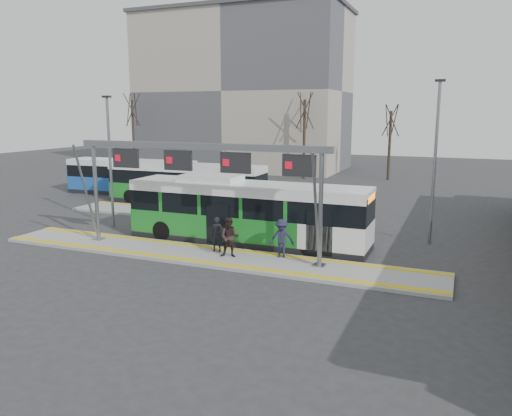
{
  "coord_description": "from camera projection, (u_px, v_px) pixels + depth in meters",
  "views": [
    {
      "loc": [
        10.98,
        -20.07,
        6.77
      ],
      "look_at": [
        1.38,
        3.0,
        1.93
      ],
      "focal_mm": 35.0,
      "sensor_mm": 36.0,
      "label": 1
    }
  ],
  "objects": [
    {
      "name": "ground",
      "position": [
        205.0,
        257.0,
        23.62
      ],
      "size": [
        120.0,
        120.0,
        0.0
      ],
      "primitive_type": "plane",
      "color": "#2D2D30",
      "rests_on": "ground"
    },
    {
      "name": "platform_main",
      "position": [
        205.0,
        255.0,
        23.61
      ],
      "size": [
        22.0,
        3.0,
        0.15
      ],
      "primitive_type": "cube",
      "color": "gray",
      "rests_on": "ground"
    },
    {
      "name": "platform_second",
      "position": [
        209.0,
        217.0,
        32.37
      ],
      "size": [
        20.0,
        3.0,
        0.15
      ],
      "primitive_type": "cube",
      "color": "gray",
      "rests_on": "ground"
    },
    {
      "name": "tactile_main",
      "position": [
        205.0,
        254.0,
        23.59
      ],
      "size": [
        22.0,
        2.65,
        0.02
      ],
      "color": "yellow",
      "rests_on": "platform_main"
    },
    {
      "name": "tactile_second",
      "position": [
        217.0,
        212.0,
        33.4
      ],
      "size": [
        20.0,
        0.35,
        0.02
      ],
      "color": "yellow",
      "rests_on": "platform_second"
    },
    {
      "name": "gantry",
      "position": [
        199.0,
        166.0,
        23.17
      ],
      "size": [
        13.0,
        1.68,
        5.2
      ],
      "color": "slate",
      "rests_on": "platform_main"
    },
    {
      "name": "apartment_block",
      "position": [
        243.0,
        91.0,
        59.79
      ],
      "size": [
        24.5,
        12.5,
        18.4
      ],
      "color": "#A29787",
      "rests_on": "ground"
    },
    {
      "name": "hero_bus",
      "position": [
        247.0,
        213.0,
        25.87
      ],
      "size": [
        12.67,
        2.73,
        3.48
      ],
      "rotation": [
        0.0,
        0.0,
        0.0
      ],
      "color": "black",
      "rests_on": "ground"
    },
    {
      "name": "bg_bus_green",
      "position": [
        186.0,
        184.0,
        36.87
      ],
      "size": [
        12.03,
        2.69,
        3.0
      ],
      "rotation": [
        0.0,
        0.0,
        0.01
      ],
      "color": "black",
      "rests_on": "ground"
    },
    {
      "name": "bg_bus_blue",
      "position": [
        131.0,
        177.0,
        41.4
      ],
      "size": [
        11.1,
        3.17,
        2.86
      ],
      "rotation": [
        0.0,
        0.0,
        0.07
      ],
      "color": "black",
      "rests_on": "ground"
    },
    {
      "name": "passenger_a",
      "position": [
        217.0,
        234.0,
        23.9
      ],
      "size": [
        0.66,
        0.48,
        1.67
      ],
      "primitive_type": "imported",
      "rotation": [
        0.0,
        0.0,
        0.13
      ],
      "color": "black",
      "rests_on": "platform_main"
    },
    {
      "name": "passenger_b",
      "position": [
        230.0,
        237.0,
        22.96
      ],
      "size": [
        1.06,
        0.92,
        1.86
      ],
      "primitive_type": "imported",
      "rotation": [
        0.0,
        0.0,
        0.27
      ],
      "color": "black",
      "rests_on": "platform_main"
    },
    {
      "name": "passenger_c",
      "position": [
        282.0,
        238.0,
        22.92
      ],
      "size": [
        1.28,
        0.91,
        1.79
      ],
      "primitive_type": "imported",
      "rotation": [
        0.0,
        0.0,
        0.23
      ],
      "color": "#201F39",
      "rests_on": "platform_main"
    },
    {
      "name": "tree_left",
      "position": [
        305.0,
        111.0,
        49.95
      ],
      "size": [
        1.4,
        1.4,
        8.99
      ],
      "color": "#382B21",
      "rests_on": "ground"
    },
    {
      "name": "tree_mid",
      "position": [
        391.0,
        121.0,
        49.32
      ],
      "size": [
        1.4,
        1.4,
        7.76
      ],
      "color": "#382B21",
      "rests_on": "ground"
    },
    {
      "name": "tree_far",
      "position": [
        132.0,
        110.0,
        56.74
      ],
      "size": [
        1.4,
        1.4,
        9.16
      ],
      "color": "#382B21",
      "rests_on": "ground"
    },
    {
      "name": "lamp_west",
      "position": [
        110.0,
        158.0,
        29.14
      ],
      "size": [
        0.5,
        0.25,
        7.67
      ],
      "color": "slate",
      "rests_on": "ground"
    },
    {
      "name": "lamp_east",
      "position": [
        435.0,
        159.0,
        25.12
      ],
      "size": [
        0.5,
        0.25,
        8.33
      ],
      "color": "slate",
      "rests_on": "ground"
    }
  ]
}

